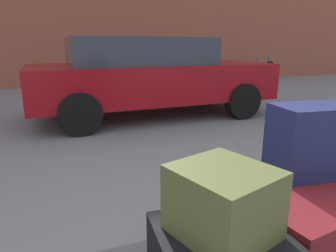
{
  "coord_description": "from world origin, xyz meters",
  "views": [
    {
      "loc": [
        -0.82,
        -0.89,
        1.29
      ],
      "look_at": [
        0.0,
        1.2,
        0.69
      ],
      "focal_mm": 32.33,
      "sensor_mm": 36.0,
      "label": 1
    }
  ],
  "objects_px": {
    "duffel_bag_maroon_center": "(322,228)",
    "parked_car": "(149,75)",
    "bollard_kerb_near": "(186,81)",
    "bicycle_leaning": "(260,71)",
    "duffel_bag_olive_topmost_pile": "(223,202)",
    "bollard_kerb_mid": "(228,79)",
    "suitcase_navy_rear_left": "(309,166)"
  },
  "relations": [
    {
      "from": "suitcase_navy_rear_left",
      "to": "bicycle_leaning",
      "type": "relative_size",
      "value": 0.38
    },
    {
      "from": "duffel_bag_olive_topmost_pile",
      "to": "parked_car",
      "type": "distance_m",
      "value": 4.63
    },
    {
      "from": "duffel_bag_olive_topmost_pile",
      "to": "bollard_kerb_mid",
      "type": "relative_size",
      "value": 0.57
    },
    {
      "from": "duffel_bag_maroon_center",
      "to": "parked_car",
      "type": "bearing_deg",
      "value": 75.24
    },
    {
      "from": "duffel_bag_maroon_center",
      "to": "bollard_kerb_near",
      "type": "xyz_separation_m",
      "value": [
        2.53,
        6.99,
        -0.18
      ]
    },
    {
      "from": "bicycle_leaning",
      "to": "bollard_kerb_near",
      "type": "bearing_deg",
      "value": -159.33
    },
    {
      "from": "bicycle_leaning",
      "to": "bollard_kerb_mid",
      "type": "height_order",
      "value": "bicycle_leaning"
    },
    {
      "from": "suitcase_navy_rear_left",
      "to": "bollard_kerb_mid",
      "type": "height_order",
      "value": "suitcase_navy_rear_left"
    },
    {
      "from": "duffel_bag_maroon_center",
      "to": "suitcase_navy_rear_left",
      "type": "distance_m",
      "value": 0.35
    },
    {
      "from": "parked_car",
      "to": "duffel_bag_maroon_center",
      "type": "bearing_deg",
      "value": -97.87
    },
    {
      "from": "duffel_bag_maroon_center",
      "to": "bollard_kerb_mid",
      "type": "bearing_deg",
      "value": 53.81
    },
    {
      "from": "duffel_bag_maroon_center",
      "to": "bollard_kerb_near",
      "type": "relative_size",
      "value": 1.05
    },
    {
      "from": "parked_car",
      "to": "bicycle_leaning",
      "type": "distance_m",
      "value": 6.71
    },
    {
      "from": "bollard_kerb_near",
      "to": "bollard_kerb_mid",
      "type": "height_order",
      "value": "same"
    },
    {
      "from": "bicycle_leaning",
      "to": "suitcase_navy_rear_left",
      "type": "bearing_deg",
      "value": -126.3
    },
    {
      "from": "duffel_bag_maroon_center",
      "to": "bollard_kerb_mid",
      "type": "xyz_separation_m",
      "value": [
        3.93,
        6.99,
        -0.18
      ]
    },
    {
      "from": "suitcase_navy_rear_left",
      "to": "duffel_bag_olive_topmost_pile",
      "type": "relative_size",
      "value": 1.92
    },
    {
      "from": "duffel_bag_maroon_center",
      "to": "parked_car",
      "type": "xyz_separation_m",
      "value": [
        0.62,
        4.48,
        0.28
      ]
    },
    {
      "from": "bollard_kerb_near",
      "to": "bollard_kerb_mid",
      "type": "relative_size",
      "value": 1.0
    },
    {
      "from": "parked_car",
      "to": "bollard_kerb_mid",
      "type": "bearing_deg",
      "value": 37.3
    },
    {
      "from": "bicycle_leaning",
      "to": "parked_car",
      "type": "bearing_deg",
      "value": -144.8
    },
    {
      "from": "parked_car",
      "to": "bicycle_leaning",
      "type": "height_order",
      "value": "parked_car"
    },
    {
      "from": "bicycle_leaning",
      "to": "bollard_kerb_near",
      "type": "xyz_separation_m",
      "value": [
        -3.56,
        -1.34,
        -0.07
      ]
    },
    {
      "from": "parked_car",
      "to": "bollard_kerb_near",
      "type": "height_order",
      "value": "parked_car"
    },
    {
      "from": "parked_car",
      "to": "bicycle_leaning",
      "type": "xyz_separation_m",
      "value": [
        5.47,
        3.86,
        -0.39
      ]
    },
    {
      "from": "duffel_bag_maroon_center",
      "to": "bollard_kerb_near",
      "type": "height_order",
      "value": "duffel_bag_maroon_center"
    },
    {
      "from": "duffel_bag_olive_topmost_pile",
      "to": "parked_car",
      "type": "bearing_deg",
      "value": 58.92
    },
    {
      "from": "bicycle_leaning",
      "to": "duffel_bag_olive_topmost_pile",
      "type": "bearing_deg",
      "value": -128.48
    },
    {
      "from": "duffel_bag_maroon_center",
      "to": "duffel_bag_olive_topmost_pile",
      "type": "xyz_separation_m",
      "value": [
        -0.54,
        -0.01,
        0.25
      ]
    },
    {
      "from": "suitcase_navy_rear_left",
      "to": "parked_car",
      "type": "distance_m",
      "value": 4.25
    },
    {
      "from": "parked_car",
      "to": "bollard_kerb_mid",
      "type": "xyz_separation_m",
      "value": [
        3.31,
        2.52,
        -0.46
      ]
    },
    {
      "from": "duffel_bag_olive_topmost_pile",
      "to": "bollard_kerb_mid",
      "type": "height_order",
      "value": "duffel_bag_olive_topmost_pile"
    }
  ]
}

